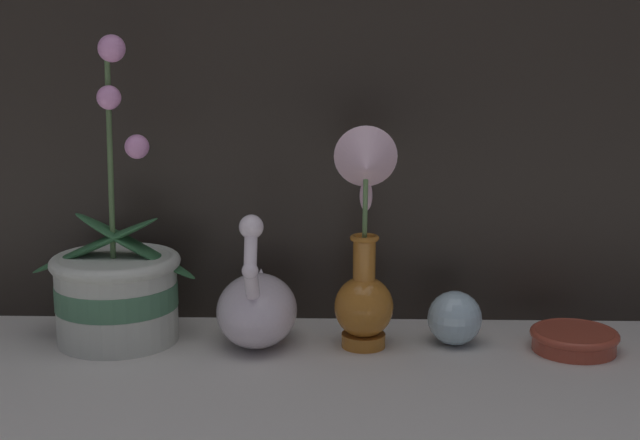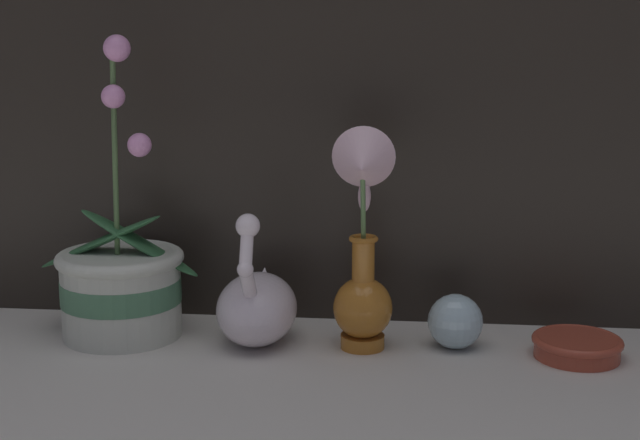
{
  "view_description": "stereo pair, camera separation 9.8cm",
  "coord_description": "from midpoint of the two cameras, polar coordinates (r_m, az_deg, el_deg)",
  "views": [
    {
      "loc": [
        0.01,
        -1.14,
        0.44
      ],
      "look_at": [
        -0.02,
        0.11,
        0.18
      ],
      "focal_mm": 50.0,
      "sensor_mm": 36.0,
      "label": 1
    },
    {
      "loc": [
        0.11,
        -1.14,
        0.44
      ],
      "look_at": [
        -0.02,
        0.11,
        0.18
      ],
      "focal_mm": 50.0,
      "sensor_mm": 36.0,
      "label": 2
    }
  ],
  "objects": [
    {
      "name": "orchid_potted_plant",
      "position": [
        1.36,
        -14.92,
        -4.18
      ],
      "size": [
        0.25,
        0.19,
        0.45
      ],
      "color": "beige",
      "rests_on": "ground_plane"
    },
    {
      "name": "glass_sphere",
      "position": [
        1.32,
        6.51,
        -6.28
      ],
      "size": [
        0.08,
        0.08,
        0.08
      ],
      "color": "silver",
      "rests_on": "ground_plane"
    },
    {
      "name": "amber_dish",
      "position": [
        1.33,
        13.94,
        -7.41
      ],
      "size": [
        0.13,
        0.13,
        0.03
      ],
      "color": "#A8422D",
      "rests_on": "ground_plane"
    },
    {
      "name": "ground_plane",
      "position": [
        1.22,
        -1.36,
        -9.59
      ],
      "size": [
        2.8,
        2.8,
        0.0
      ],
      "primitive_type": "plane",
      "color": "beige"
    },
    {
      "name": "swan_figurine",
      "position": [
        1.31,
        -6.2,
        -5.51
      ],
      "size": [
        0.12,
        0.2,
        0.21
      ],
      "color": "white",
      "rests_on": "ground_plane"
    },
    {
      "name": "blue_vase",
      "position": [
        1.26,
        0.65,
        -2.39
      ],
      "size": [
        0.09,
        0.12,
        0.32
      ],
      "color": "#B26B23",
      "rests_on": "ground_plane"
    }
  ]
}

